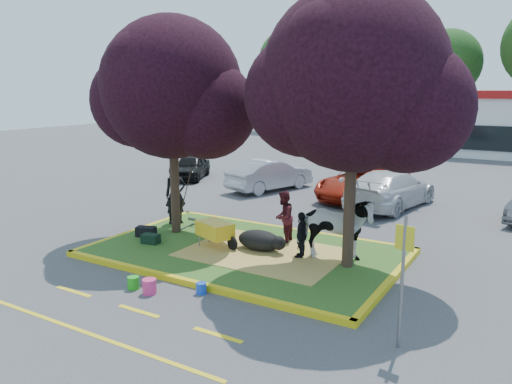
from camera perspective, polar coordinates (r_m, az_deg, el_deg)
The scene contains 31 objects.
ground at distance 14.00m, azimuth -1.21°, elevation -7.16°, with size 90.00×90.00×0.00m, color #424244.
median_island at distance 13.98m, azimuth -1.21°, elevation -6.87°, with size 8.00×5.00×0.15m, color #2B571B.
curb_near at distance 12.01m, azimuth -7.84°, elevation -10.19°, with size 8.30×0.16×0.15m, color gold.
curb_far at distance 16.13m, azimuth 3.65°, elevation -4.34°, with size 8.30×0.16×0.15m, color gold.
curb_left at distance 16.41m, azimuth -13.43°, elevation -4.36°, with size 0.16×5.30×0.15m, color gold.
curb_right at distance 12.44m, azimuth 15.19°, elevation -9.70°, with size 0.16×5.30×0.15m, color gold.
straw_bedding at distance 13.66m, azimuth 0.94°, elevation -6.96°, with size 4.20×3.00×0.01m, color tan.
tree_purple_left at distance 15.20m, azimuth -9.60°, elevation 10.92°, with size 5.06×4.20×6.51m.
tree_purple_right at distance 12.13m, azimuth 11.21°, elevation 11.64°, with size 5.30×4.40×6.82m.
fire_lane_stripe_a at distance 12.31m, azimuth -20.11°, elevation -10.63°, with size 1.10×0.12×0.01m, color yellow.
fire_lane_stripe_b at distance 10.93m, azimuth -13.25°, elevation -13.11°, with size 1.10×0.12×0.01m, color yellow.
fire_lane_stripe_c at distance 9.76m, azimuth -4.40°, elevation -15.97°, with size 1.10×0.12×0.01m, color yellow.
fire_lane_long at distance 10.19m, azimuth -18.08°, elevation -15.29°, with size 6.00×0.10×0.01m, color yellow.
retail_building at distance 39.61m, azimuth 23.60°, elevation 7.48°, with size 20.40×8.40×4.40m.
treeline at distance 49.29m, azimuth 24.74°, elevation 14.43°, with size 46.58×7.80×14.63m.
cow at distance 12.97m, azimuth 8.86°, elevation -4.20°, with size 0.92×2.02×1.71m, color silver.
calf at distance 13.81m, azimuth 0.40°, elevation -5.54°, with size 1.30×0.73×0.56m, color black.
handler at distance 16.60m, azimuth -9.18°, elevation -0.31°, with size 0.70×0.46×1.93m, color black.
visitor_a at distance 14.40m, azimuth 3.15°, elevation -2.87°, with size 0.74×0.57×1.52m, color #43131B.
visitor_b at distance 13.20m, azimuth 5.22°, elevation -4.89°, with size 0.73×0.30×1.24m, color black.
wheelbarrow at distance 14.08m, azimuth -4.68°, elevation -4.32°, with size 1.91×0.97×0.72m.
gear_bag_dark at distance 15.47m, azimuth -12.46°, elevation -4.44°, with size 0.58×0.32×0.30m, color black.
gear_bag_green at distance 14.77m, azimuth -11.95°, elevation -5.25°, with size 0.50×0.31×0.27m, color black.
sign_post at distance 9.08m, azimuth 16.43°, elevation -8.36°, with size 0.34×0.09×2.43m.
bucket_green at distance 12.02m, azimuth -13.84°, elevation -10.04°, with size 0.27×0.27×0.29m, color #1FA419.
bucket_pink at distance 11.67m, azimuth -12.09°, elevation -10.51°, with size 0.32×0.32×0.34m, color #E23273.
bucket_blue at distance 11.50m, azimuth -6.28°, elevation -10.88°, with size 0.24×0.24×0.26m, color blue.
car_black at distance 25.76m, azimuth -7.47°, elevation 2.89°, with size 1.44×3.59×1.22m, color black.
car_silver at distance 22.63m, azimuth 1.60°, elevation 1.98°, with size 1.48×4.23×1.39m, color #A2A4A9.
car_red at distance 21.28m, azimuth 12.16°, elevation 1.11°, with size 2.33×5.06×1.41m, color #9A1E0C.
car_white at distance 19.99m, azimuth 15.12°, elevation 0.35°, with size 2.03×5.00×1.45m, color silver.
Camera 1 is at (7.02, -11.24, 4.54)m, focal length 35.00 mm.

